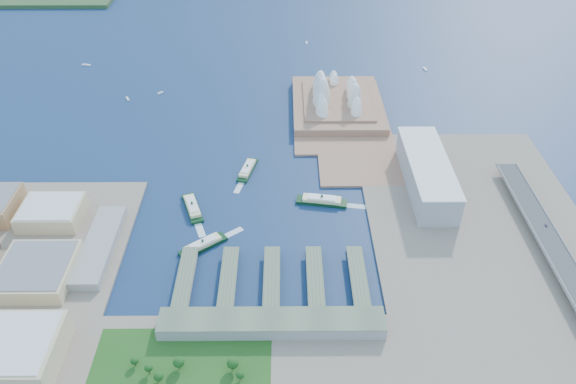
{
  "coord_description": "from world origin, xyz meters",
  "views": [
    {
      "loc": [
        27.24,
        -463.7,
        398.09
      ],
      "look_at": [
        30.6,
        48.3,
        18.0
      ],
      "focal_mm": 35.0,
      "sensor_mm": 36.0,
      "label": 1
    }
  ],
  "objects_px": {
    "ferry_a": "(192,206)",
    "car_c": "(546,225)",
    "ferry_d": "(322,199)",
    "opera_house": "(338,89)",
    "ferry_c": "(203,243)",
    "ferry_b": "(247,168)",
    "toaster_building": "(427,174)"
  },
  "relations": [
    {
      "from": "opera_house",
      "to": "toaster_building",
      "type": "xyz_separation_m",
      "value": [
        90.0,
        -200.0,
        -11.5
      ]
    },
    {
      "from": "ferry_d",
      "to": "car_c",
      "type": "xyz_separation_m",
      "value": [
        234.33,
        -60.98,
        9.98
      ]
    },
    {
      "from": "ferry_a",
      "to": "ferry_c",
      "type": "bearing_deg",
      "value": -92.59
    },
    {
      "from": "ferry_a",
      "to": "ferry_c",
      "type": "distance_m",
      "value": 67.06
    },
    {
      "from": "opera_house",
      "to": "ferry_d",
      "type": "xyz_separation_m",
      "value": [
        -35.33,
        -228.72,
        -26.44
      ]
    },
    {
      "from": "ferry_b",
      "to": "car_c",
      "type": "distance_m",
      "value": 347.68
    },
    {
      "from": "opera_house",
      "to": "ferry_a",
      "type": "distance_m",
      "value": 303.36
    },
    {
      "from": "car_c",
      "to": "toaster_building",
      "type": "bearing_deg",
      "value": 140.55
    },
    {
      "from": "toaster_building",
      "to": "car_c",
      "type": "height_order",
      "value": "toaster_building"
    },
    {
      "from": "ferry_b",
      "to": "ferry_d",
      "type": "bearing_deg",
      "value": -22.27
    },
    {
      "from": "ferry_b",
      "to": "ferry_d",
      "type": "xyz_separation_m",
      "value": [
        89.33,
        -65.55,
        0.69
      ]
    },
    {
      "from": "toaster_building",
      "to": "ferry_c",
      "type": "relative_size",
      "value": 2.9
    },
    {
      "from": "opera_house",
      "to": "ferry_d",
      "type": "height_order",
      "value": "opera_house"
    },
    {
      "from": "opera_house",
      "to": "car_c",
      "type": "height_order",
      "value": "opera_house"
    },
    {
      "from": "ferry_d",
      "to": "car_c",
      "type": "height_order",
      "value": "car_c"
    },
    {
      "from": "opera_house",
      "to": "ferry_a",
      "type": "bearing_deg",
      "value": -127.43
    },
    {
      "from": "opera_house",
      "to": "toaster_building",
      "type": "distance_m",
      "value": 219.62
    },
    {
      "from": "ferry_d",
      "to": "ferry_c",
      "type": "bearing_deg",
      "value": 129.91
    },
    {
      "from": "ferry_d",
      "to": "opera_house",
      "type": "bearing_deg",
      "value": 0.78
    },
    {
      "from": "ferry_c",
      "to": "ferry_d",
      "type": "height_order",
      "value": "ferry_d"
    },
    {
      "from": "car_c",
      "to": "ferry_a",
      "type": "bearing_deg",
      "value": 172.59
    },
    {
      "from": "ferry_c",
      "to": "car_c",
      "type": "xyz_separation_m",
      "value": [
        363.11,
        14.41,
        10.48
      ]
    },
    {
      "from": "ferry_d",
      "to": "toaster_building",
      "type": "bearing_deg",
      "value": -67.53
    },
    {
      "from": "ferry_a",
      "to": "ferry_c",
      "type": "relative_size",
      "value": 1.03
    },
    {
      "from": "ferry_a",
      "to": "car_c",
      "type": "bearing_deg",
      "value": -26.94
    },
    {
      "from": "ferry_a",
      "to": "ferry_c",
      "type": "height_order",
      "value": "ferry_a"
    },
    {
      "from": "opera_house",
      "to": "ferry_a",
      "type": "height_order",
      "value": "opera_house"
    },
    {
      "from": "ferry_a",
      "to": "car_c",
      "type": "relative_size",
      "value": 11.6
    },
    {
      "from": "opera_house",
      "to": "car_c",
      "type": "bearing_deg",
      "value": -55.51
    },
    {
      "from": "ferry_c",
      "to": "car_c",
      "type": "bearing_deg",
      "value": -125.44
    },
    {
      "from": "toaster_building",
      "to": "ferry_c",
      "type": "height_order",
      "value": "toaster_building"
    },
    {
      "from": "ferry_a",
      "to": "ferry_b",
      "type": "bearing_deg",
      "value": 32.94
    }
  ]
}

